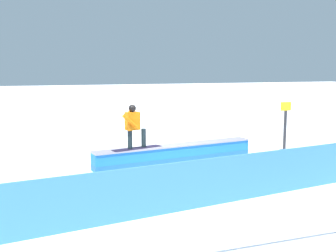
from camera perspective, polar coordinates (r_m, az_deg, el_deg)
ground_plane at (r=12.76m, az=1.08°, el=-5.15°), size 120.00×120.00×0.00m
grind_box at (r=12.70m, az=1.09°, el=-4.01°), size 5.37×1.20×0.57m
snowboarder at (r=11.91m, az=-4.88°, el=0.08°), size 1.59×0.69×1.32m
safety_fence at (r=9.19m, az=10.04°, el=-7.21°), size 13.38×1.77×1.05m
trail_marker at (r=14.44m, az=16.22°, el=-0.00°), size 0.40×0.10×1.80m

